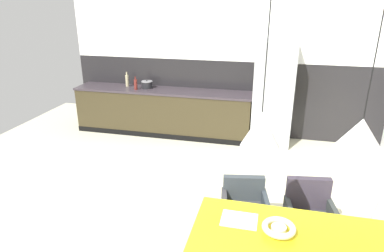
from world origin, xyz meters
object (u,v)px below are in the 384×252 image
armchair_head_of_table (309,209)px  fruit_bowl (279,228)px  refrigerator_column (273,94)px  dining_table (295,244)px  bottle_wine_green (136,84)px  cooking_pot (147,85)px  pendant_lamp_over_table_near (261,129)px  pendant_lamp_over_table_far (361,134)px  bottle_spice_small (127,80)px  armchair_by_stool (244,202)px  open_book (239,220)px

armchair_head_of_table → fruit_bowl: size_ratio=2.91×
refrigerator_column → dining_table: refrigerator_column is taller
bottle_wine_green → cooking_pot: bearing=40.8°
pendant_lamp_over_table_near → pendant_lamp_over_table_far: (0.68, -0.02, 0.03)m
fruit_bowl → bottle_spice_small: bearing=128.3°
armchair_head_of_table → bottle_spice_small: size_ratio=2.78×
pendant_lamp_over_table_far → bottle_spice_small: bearing=132.2°
dining_table → armchair_head_of_table: 0.87m
refrigerator_column → bottle_wine_green: (-2.62, -0.10, 0.06)m
refrigerator_column → bottle_wine_green: refrigerator_column is taller
refrigerator_column → cooking_pot: size_ratio=8.65×
fruit_bowl → pendant_lamp_over_table_far: (0.47, -0.03, 0.89)m
armchair_by_stool → bottle_spice_small: (-2.67, 3.02, 0.54)m
armchair_head_of_table → fruit_bowl: bearing=58.3°
refrigerator_column → pendant_lamp_over_table_far: bearing=-81.0°
pendant_lamp_over_table_far → cooking_pot: bearing=128.7°
fruit_bowl → open_book: bearing=162.3°
refrigerator_column → pendant_lamp_over_table_far: (0.59, -3.74, 0.73)m
cooking_pot → pendant_lamp_over_table_near: pendant_lamp_over_table_near is taller
armchair_by_stool → fruit_bowl: (0.34, -0.79, 0.30)m
cooking_pot → bottle_wine_green: bearing=-139.2°
pendant_lamp_over_table_near → pendant_lamp_over_table_far: bearing=-1.8°
dining_table → pendant_lamp_over_table_near: bearing=175.0°
armchair_head_of_table → cooking_pot: cooking_pot is taller
fruit_bowl → bottle_spice_small: size_ratio=0.96×
armchair_head_of_table → pendant_lamp_over_table_near: size_ratio=0.59×
bottle_spice_small → bottle_wine_green: bottle_spice_small is taller
pendant_lamp_over_table_near → cooking_pot: bearing=122.1°
refrigerator_column → open_book: bearing=-93.4°
armchair_head_of_table → bottle_wine_green: bearing=-51.2°
fruit_bowl → dining_table: bearing=-17.4°
open_book → pendant_lamp_over_table_far: (0.81, -0.14, 0.94)m
refrigerator_column → armchair_by_stool: size_ratio=2.61×
fruit_bowl → refrigerator_column: bearing=91.8°
armchair_head_of_table → cooking_pot: size_ratio=3.67×
cooking_pot → pendant_lamp_over_table_near: size_ratio=0.16×
bottle_wine_green → pendant_lamp_over_table_near: (2.54, -3.62, 0.64)m
cooking_pot → pendant_lamp_over_table_far: size_ratio=0.17×
refrigerator_column → bottle_spice_small: bearing=177.9°
armchair_by_stool → fruit_bowl: bearing=102.8°
fruit_bowl → bottle_spice_small: (-3.01, 3.81, 0.23)m
refrigerator_column → bottle_wine_green: size_ratio=7.48×
bottle_wine_green → armchair_by_stool: bearing=-49.6°
open_book → bottle_wine_green: bottle_wine_green is taller
bottle_spice_small → pendant_lamp_over_table_near: 4.79m
open_book → bottle_spice_small: (-2.68, 3.71, 0.28)m
armchair_head_of_table → bottle_spice_small: (-3.35, 3.03, 0.51)m
fruit_bowl → bottle_wine_green: (-2.74, 3.61, 0.22)m
dining_table → bottle_wine_green: bearing=128.3°
refrigerator_column → fruit_bowl: (0.12, -3.71, -0.16)m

